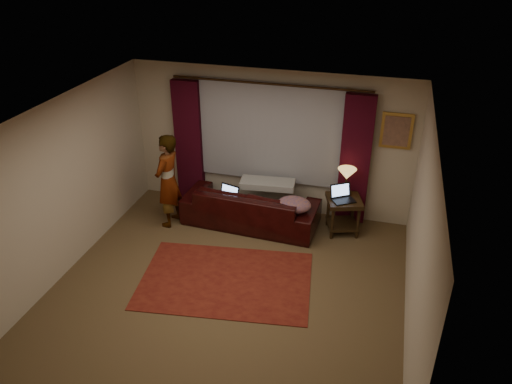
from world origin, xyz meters
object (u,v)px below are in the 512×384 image
at_px(sofa, 251,200).
at_px(person, 168,181).
at_px(laptop_table, 344,194).
at_px(end_table, 343,215).
at_px(tiffany_lamp, 346,182).
at_px(laptop_sofa, 226,195).

height_order(sofa, person, person).
distance_m(laptop_table, person, 2.97).
relative_size(sofa, end_table, 3.64).
bearing_deg(laptop_table, tiffany_lamp, 55.83).
height_order(end_table, person, person).
bearing_deg(laptop_sofa, end_table, 25.47).
bearing_deg(tiffany_lamp, end_table, -86.58).
xyz_separation_m(sofa, laptop_table, (1.58, 0.09, 0.30)).
xyz_separation_m(end_table, person, (-2.95, -0.52, 0.51)).
bearing_deg(sofa, person, 17.74).
bearing_deg(tiffany_lamp, person, -167.59).
distance_m(sofa, end_table, 1.60).
bearing_deg(laptop_sofa, sofa, 40.24).
relative_size(tiffany_lamp, person, 0.30).
xyz_separation_m(sofa, person, (-1.36, -0.36, 0.36)).
height_order(laptop_sofa, tiffany_lamp, tiffany_lamp).
relative_size(laptop_sofa, laptop_table, 1.00).
bearing_deg(end_table, sofa, -174.15).
xyz_separation_m(sofa, tiffany_lamp, (1.58, 0.29, 0.42)).
xyz_separation_m(laptop_sofa, person, (-0.97, -0.18, 0.23)).
relative_size(laptop_table, person, 0.23).
height_order(sofa, tiffany_lamp, tiffany_lamp).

